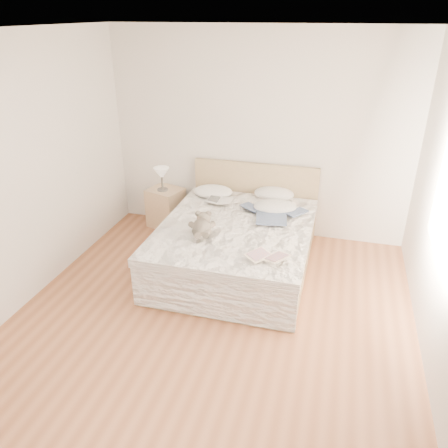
{
  "coord_description": "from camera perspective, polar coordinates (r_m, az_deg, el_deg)",
  "views": [
    {
      "loc": [
        1.07,
        -3.3,
        2.83
      ],
      "look_at": [
        -0.13,
        1.05,
        0.62
      ],
      "focal_mm": 35.0,
      "sensor_mm": 36.0,
      "label": 1
    }
  ],
  "objects": [
    {
      "name": "wall_front",
      "position": [
        2.11,
        -22.64,
        -21.11
      ],
      "size": [
        4.0,
        0.02,
        2.7
      ],
      "primitive_type": "cube",
      "color": "silver",
      "rests_on": "ground"
    },
    {
      "name": "floor",
      "position": [
        4.48,
        -2.07,
        -13.13
      ],
      "size": [
        4.0,
        4.5,
        0.0
      ],
      "primitive_type": "cube",
      "color": "brown",
      "rests_on": "ground"
    },
    {
      "name": "pillow_right",
      "position": [
        5.45,
        6.67,
        2.25
      ],
      "size": [
        0.6,
        0.48,
        0.16
      ],
      "primitive_type": "ellipsoid",
      "rotation": [
        0.0,
        0.0,
        0.23
      ],
      "color": "silver",
      "rests_on": "bed"
    },
    {
      "name": "wall_left",
      "position": [
        4.74,
        -26.19,
        5.2
      ],
      "size": [
        0.02,
        4.5,
        2.7
      ],
      "primitive_type": "cube",
      "color": "silver",
      "rests_on": "ground"
    },
    {
      "name": "photo_book",
      "position": [
        5.63,
        -0.48,
        3.09
      ],
      "size": [
        0.35,
        0.25,
        0.03
      ],
      "primitive_type": "cube",
      "rotation": [
        0.0,
        0.0,
        0.04
      ],
      "color": "silver",
      "rests_on": "bed"
    },
    {
      "name": "pillow_left",
      "position": [
        5.89,
        -1.43,
        4.27
      ],
      "size": [
        0.56,
        0.42,
        0.16
      ],
      "primitive_type": "ellipsoid",
      "rotation": [
        0.0,
        0.0,
        0.1
      ],
      "color": "white",
      "rests_on": "bed"
    },
    {
      "name": "pillow_middle",
      "position": [
        5.86,
        6.56,
        3.98
      ],
      "size": [
        0.53,
        0.37,
        0.16
      ],
      "primitive_type": "ellipsoid",
      "rotation": [
        0.0,
        0.0,
        -0.0
      ],
      "color": "white",
      "rests_on": "bed"
    },
    {
      "name": "blouse",
      "position": [
        5.24,
        6.21,
        1.14
      ],
      "size": [
        0.66,
        0.69,
        0.02
      ],
      "primitive_type": null,
      "rotation": [
        0.0,
        0.0,
        0.17
      ],
      "color": "#394866",
      "rests_on": "bed"
    },
    {
      "name": "ceiling",
      "position": [
        3.47,
        -2.84,
        23.93
      ],
      "size": [
        4.0,
        4.5,
        0.0
      ],
      "primitive_type": "cube",
      "color": "white",
      "rests_on": "ground"
    },
    {
      "name": "bed",
      "position": [
        5.26,
        1.75,
        -2.58
      ],
      "size": [
        1.72,
        2.14,
        1.0
      ],
      "color": "tan",
      "rests_on": "floor"
    },
    {
      "name": "childrens_book",
      "position": [
        4.37,
        5.71,
        -4.29
      ],
      "size": [
        0.45,
        0.42,
        0.02
      ],
      "primitive_type": "cube",
      "rotation": [
        0.0,
        0.0,
        -0.59
      ],
      "color": "beige",
      "rests_on": "bed"
    },
    {
      "name": "wall_back",
      "position": [
        5.84,
        4.43,
        11.35
      ],
      "size": [
        4.0,
        0.02,
        2.7
      ],
      "primitive_type": "cube",
      "color": "silver",
      "rests_on": "ground"
    },
    {
      "name": "teddy_bear",
      "position": [
        4.77,
        -2.94,
        -1.13
      ],
      "size": [
        0.36,
        0.43,
        0.2
      ],
      "primitive_type": null,
      "rotation": [
        0.0,
        0.0,
        0.31
      ],
      "color": "#5A5146",
      "rests_on": "bed"
    },
    {
      "name": "table_lamp",
      "position": [
        6.12,
        -8.14,
        6.45
      ],
      "size": [
        0.21,
        0.21,
        0.33
      ],
      "color": "#4E4843",
      "rests_on": "nightstand"
    },
    {
      "name": "nightstand",
      "position": [
        6.34,
        -7.57,
        2.16
      ],
      "size": [
        0.55,
        0.51,
        0.56
      ],
      "primitive_type": "cube",
      "rotation": [
        0.0,
        0.0,
        -0.29
      ],
      "color": "tan",
      "rests_on": "floor"
    }
  ]
}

